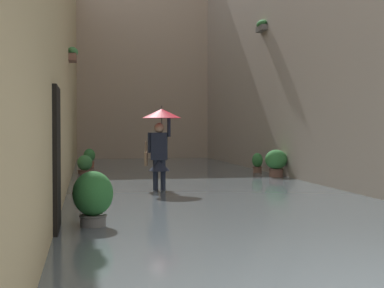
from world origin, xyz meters
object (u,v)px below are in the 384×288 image
object	(u,v)px
potted_plant_near_right	(85,167)
potted_plant_far_right	(93,199)
potted_plant_near_left	(257,164)
potted_plant_mid_right	(89,159)
potted_plant_mid_left	(276,163)
person_wading	(160,135)

from	to	relation	value
potted_plant_near_right	potted_plant_far_right	world-z (taller)	potted_plant_far_right
potted_plant_near_left	potted_plant_mid_right	size ratio (longest dim) A/B	0.94
potted_plant_far_right	potted_plant_mid_left	bearing A→B (deg)	-125.93
person_wading	potted_plant_mid_right	size ratio (longest dim) A/B	2.50
potted_plant_mid_right	potted_plant_near_right	world-z (taller)	potted_plant_mid_right
person_wading	potted_plant_mid_left	distance (m)	4.88
potted_plant_mid_left	potted_plant_near_right	size ratio (longest dim) A/B	1.29
potted_plant_near_left	potted_plant_mid_right	xyz separation A→B (m)	(5.41, -3.53, 0.04)
potted_plant_mid_left	potted_plant_far_right	world-z (taller)	potted_plant_far_right
potted_plant_mid_left	potted_plant_far_right	distance (m)	9.36
potted_plant_mid_right	potted_plant_mid_left	size ratio (longest dim) A/B	0.88
person_wading	potted_plant_near_left	world-z (taller)	person_wading
person_wading	potted_plant_mid_left	size ratio (longest dim) A/B	2.20
potted_plant_mid_right	potted_plant_far_right	distance (m)	12.77
potted_plant_mid_left	potted_plant_far_right	xyz separation A→B (m)	(5.49, 7.58, -0.01)
potted_plant_near_left	potted_plant_near_right	world-z (taller)	potted_plant_near_left
person_wading	potted_plant_mid_left	xyz separation A→B (m)	(-3.87, -2.84, -0.89)
potted_plant_mid_right	potted_plant_far_right	xyz separation A→B (m)	(0.01, 12.77, 0.09)
potted_plant_mid_left	potted_plant_near_right	bearing A→B (deg)	-21.65
potted_plant_mid_right	potted_plant_far_right	size ratio (longest dim) A/B	0.88
potted_plant_near_right	potted_plant_far_right	distance (m)	9.82
potted_plant_mid_right	potted_plant_mid_left	bearing A→B (deg)	136.50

